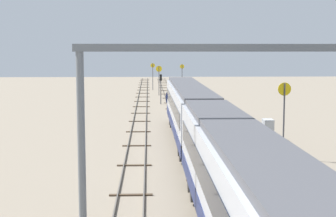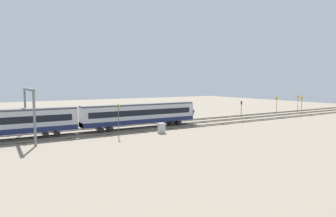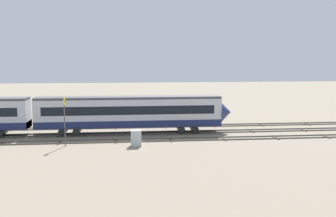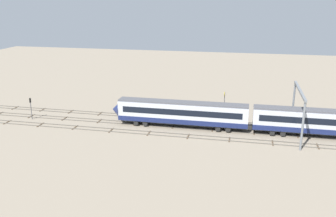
% 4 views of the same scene
% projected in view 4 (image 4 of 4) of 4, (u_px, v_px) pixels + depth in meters
% --- Properties ---
extents(ground_plane, '(201.28, 201.28, 0.00)m').
position_uv_depth(ground_plane, '(173.00, 127.00, 68.97)').
color(ground_plane, gray).
extents(track_near_foreground, '(185.28, 2.40, 0.16)m').
position_uv_depth(track_near_foreground, '(178.00, 119.00, 73.16)').
color(track_near_foreground, '#59544C').
rests_on(track_near_foreground, ground).
extents(track_with_train, '(185.28, 2.40, 0.16)m').
position_uv_depth(track_with_train, '(173.00, 126.00, 68.95)').
color(track_with_train, '#59544C').
rests_on(track_with_train, ground).
extents(track_middle, '(185.28, 2.40, 0.16)m').
position_uv_depth(track_middle, '(168.00, 135.00, 64.75)').
color(track_middle, '#59544C').
rests_on(track_middle, ground).
extents(overhead_gantry, '(0.40, 14.12, 8.28)m').
position_uv_depth(overhead_gantry, '(299.00, 103.00, 62.93)').
color(overhead_gantry, slate).
rests_on(overhead_gantry, ground).
extents(speed_sign_distant_end, '(0.14, 0.96, 5.63)m').
position_uv_depth(speed_sign_distant_end, '(224.00, 102.00, 72.04)').
color(speed_sign_distant_end, '#4C4C51').
rests_on(speed_sign_distant_end, ground).
extents(signal_light_trackside_departure, '(0.31, 0.32, 4.37)m').
position_uv_depth(signal_light_trackside_departure, '(31.00, 105.00, 72.33)').
color(signal_light_trackside_departure, '#4C4C51').
rests_on(signal_light_trackside_departure, ground).
extents(relay_cabinet, '(1.21, 0.88, 1.82)m').
position_uv_depth(relay_cabinet, '(185.00, 111.00, 75.18)').
color(relay_cabinet, '#B2B7BC').
rests_on(relay_cabinet, ground).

